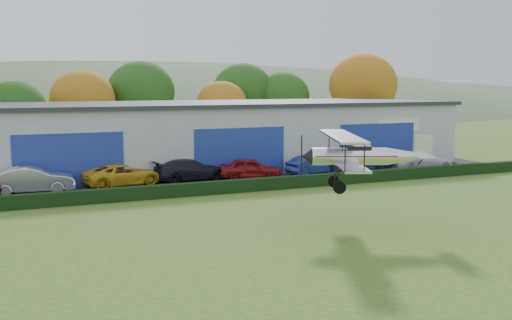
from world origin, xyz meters
name	(u,v)px	position (x,y,z in m)	size (l,w,h in m)	color
ground	(333,274)	(0.00, 0.00, 0.00)	(300.00, 300.00, 0.00)	#3C5A1C
apron	(219,180)	(3.00, 21.00, 0.03)	(48.00, 9.00, 0.05)	black
hedge	(244,185)	(3.00, 16.20, 0.40)	(46.00, 0.60, 0.80)	black
hangar	(214,134)	(5.00, 27.98, 2.66)	(40.60, 12.60, 5.30)	#B2B7BC
tree_belt	(133,96)	(0.85, 40.62, 5.61)	(75.70, 13.22, 10.12)	#3D2614
distant_hills	(38,162)	(-4.38, 140.00, -13.05)	(430.00, 196.00, 56.00)	#4C6642
car_1	(32,180)	(-9.39, 20.64, 0.89)	(1.77, 5.08, 1.67)	silver
car_2	(123,175)	(-3.68, 21.21, 0.77)	(2.39, 5.18, 1.44)	gold
car_3	(190,170)	(0.99, 21.39, 0.80)	(2.11, 5.20, 1.51)	black
car_4	(251,169)	(5.15, 20.29, 0.80)	(1.77, 4.41, 1.50)	maroon
car_5	(313,165)	(10.34, 20.68, 0.75)	(1.47, 4.22, 1.39)	navy
car_6	(355,160)	(14.32, 21.02, 0.89)	(2.78, 6.03, 1.68)	navy
car_7	(422,161)	(19.47, 19.37, 0.74)	(1.94, 4.78, 1.39)	silver
biplane	(360,155)	(4.69, 5.60, 3.49)	(6.25, 7.00, 2.66)	silver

